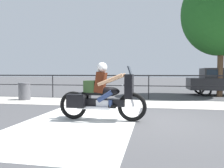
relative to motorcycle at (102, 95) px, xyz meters
name	(u,v)px	position (x,y,z in m)	size (l,w,h in m)	color
ground_plane	(145,121)	(1.19, 0.15, -0.71)	(120.00, 120.00, 0.00)	#424244
sidewalk_band	(148,103)	(1.19, 3.55, -0.70)	(44.00, 2.40, 0.01)	#B7B2A8
crosswalk_band	(83,120)	(-0.54, -0.05, -0.70)	(2.95, 6.00, 0.01)	silver
fence_railing	(149,80)	(1.19, 5.10, 0.24)	(36.00, 0.05, 1.20)	black
motorcycle	(102,95)	(0.00, 0.00, 0.00)	(2.45, 0.76, 1.60)	black
trash_bin	(24,91)	(-4.70, 3.70, -0.29)	(0.57, 0.57, 0.84)	#515156
tree_behind_sign	(222,12)	(5.02, 7.03, 3.87)	(4.26, 4.26, 6.92)	brown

